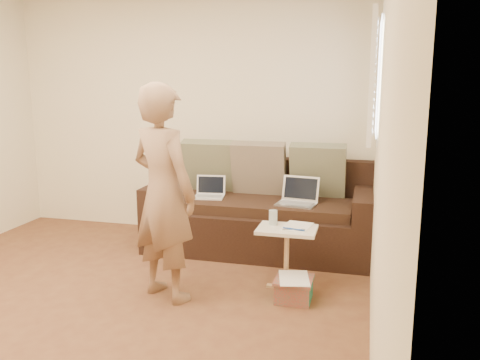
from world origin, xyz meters
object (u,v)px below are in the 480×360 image
Objects in this scene: side_table at (286,259)px; drinking_glass at (273,217)px; striped_box at (294,289)px; person at (164,193)px; sofa at (259,208)px; laptop_white at (209,198)px; laptop_silver at (296,205)px.

side_table is 0.35m from drinking_glass.
striped_box is at bearing -65.21° from side_table.
striped_box is (0.99, 0.17, -0.75)m from person.
drinking_glass is 0.60m from striped_box.
sofa is 1.02m from side_table.
striped_box is (1.02, -1.03, -0.43)m from laptop_white.
laptop_white is at bearing -63.67° from person.
sofa is at bearing 115.19° from side_table.
drinking_glass is at bearing -89.08° from laptop_silver.
striped_box is at bearing -53.15° from laptop_white.
side_table is at bearing -78.85° from laptop_silver.
laptop_silver is 0.90m from laptop_white.
side_table is (0.03, -0.76, -0.26)m from laptop_silver.
striped_box is (0.09, -0.20, -0.17)m from side_table.
sofa is 6.08× the size of laptop_silver.
person reaches higher than laptop_silver.
sofa is 1.31× the size of person.
side_table reaches higher than striped_box.
drinking_glass is at bearing 151.90° from side_table.
striped_box is at bearing -145.29° from person.
laptop_silver is 0.70m from drinking_glass.
laptop_white is at bearing -170.72° from sofa.
laptop_white is at bearing 134.69° from striped_box.
side_table is (0.43, -0.91, -0.17)m from sofa.
person is (-0.86, -1.14, 0.32)m from laptop_silver.
person is at bearing -118.56° from laptop_silver.
sofa is at bearing 115.12° from striped_box.
sofa is 0.51m from laptop_white.
laptop_silver is (0.39, -0.15, 0.10)m from sofa.
side_table is 0.28m from striped_box.
person is 1.25m from striped_box.
person is 3.24× the size of side_table.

